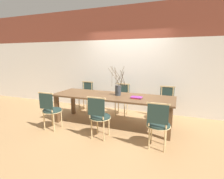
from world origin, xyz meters
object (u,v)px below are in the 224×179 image
Objects in this scene: chair_near_center at (158,123)px; dining_table at (112,99)px; vase_centerpiece at (118,90)px; book_stack at (136,97)px; chair_far_center at (166,102)px.

dining_table is at bearing 146.60° from chair_near_center.
book_stack is at bearing -15.68° from vase_centerpiece.
vase_centerpiece is at bearing 164.32° from book_stack.
book_stack is at bearing -6.54° from dining_table.
vase_centerpiece reaches higher than dining_table.
dining_table is at bearing 173.46° from book_stack.
dining_table is 3.26× the size of chair_far_center.
chair_near_center reaches higher than dining_table.
vase_centerpiece is at bearing 141.26° from chair_near_center.
chair_near_center is at bearing -51.14° from book_stack.
chair_far_center is at bearing 54.80° from book_stack.
chair_near_center and chair_far_center have the same top height.
vase_centerpiece reaches higher than book_stack.
vase_centerpiece is at bearing 26.70° from dining_table.
vase_centerpiece is (-1.09, 0.87, 0.39)m from chair_near_center.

